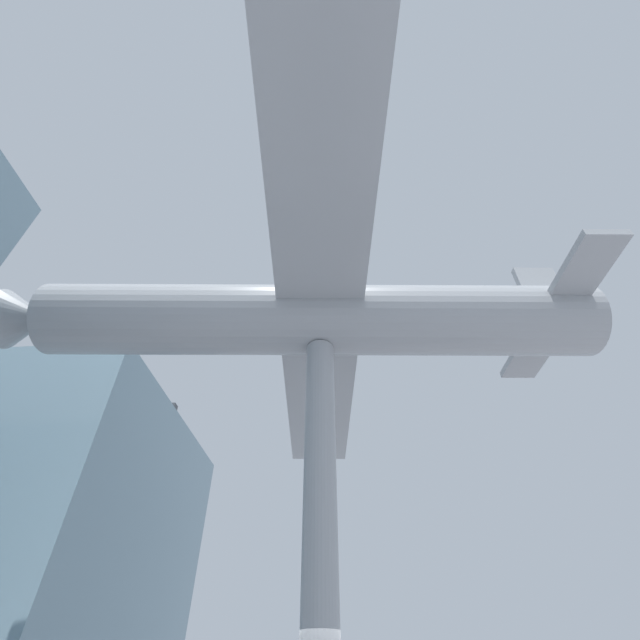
% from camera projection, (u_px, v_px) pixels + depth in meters
% --- Properties ---
extents(support_pylon_central, '(0.64, 0.64, 7.98)m').
position_uv_depth(support_pylon_central, '(320.00, 527.00, 7.59)').
color(support_pylon_central, '#999EA3').
rests_on(support_pylon_central, ground_plane).
extents(suspended_airplane, '(16.88, 15.15, 2.79)m').
position_uv_depth(suspended_airplane, '(311.00, 320.00, 10.79)').
color(suspended_airplane, '#93999E').
rests_on(suspended_airplane, support_pylon_central).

